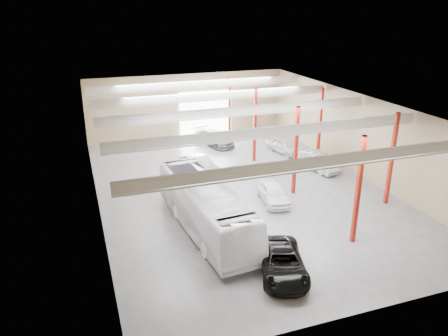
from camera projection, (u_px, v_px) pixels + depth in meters
depot_shell at (240, 129)px, 34.04m from camera, size 22.12×32.12×7.06m
coach_bus at (206, 207)px, 28.51m from camera, size 3.71×12.24×3.36m
black_sedan at (282, 262)px, 24.14m from camera, size 3.85×5.70×1.45m
car_row_a at (273, 193)px, 32.91m from camera, size 2.36×4.49×1.46m
car_row_b at (200, 165)px, 38.43m from camera, size 2.88×4.79×1.49m
car_row_c at (214, 138)px, 46.21m from camera, size 3.71×5.63×1.51m
car_right_near at (317, 161)px, 39.39m from camera, size 2.52×4.99×1.57m
car_right_far at (285, 145)px, 43.78m from camera, size 2.70×4.74×1.52m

